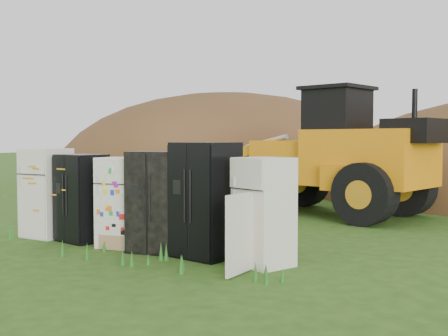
# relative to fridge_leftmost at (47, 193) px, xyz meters

# --- Properties ---
(ground) EXTENTS (120.00, 120.00, 0.00)m
(ground) POSITION_rel_fridge_leftmost_xyz_m (2.41, -0.03, -0.88)
(ground) COLOR #264913
(ground) RESTS_ON ground
(fridge_leftmost) EXTENTS (0.79, 0.76, 1.76)m
(fridge_leftmost) POSITION_rel_fridge_leftmost_xyz_m (0.00, 0.00, 0.00)
(fridge_leftmost) COLOR silver
(fridge_leftmost) RESTS_ON ground
(fridge_black_side) EXTENTS (0.97, 0.82, 1.66)m
(fridge_black_side) POSITION_rel_fridge_leftmost_xyz_m (0.94, 0.01, -0.05)
(fridge_black_side) COLOR black
(fridge_black_side) RESTS_ON ground
(fridge_sticker) EXTENTS (0.83, 0.79, 1.62)m
(fridge_sticker) POSITION_rel_fridge_leftmost_xyz_m (1.97, -0.04, -0.07)
(fridge_sticker) COLOR white
(fridge_sticker) RESTS_ON ground
(fridge_dark_mid) EXTENTS (1.01, 0.88, 1.73)m
(fridge_dark_mid) POSITION_rel_fridge_leftmost_xyz_m (2.77, -0.03, -0.01)
(fridge_dark_mid) COLOR black
(fridge_dark_mid) RESTS_ON ground
(fridge_black_right) EXTENTS (1.06, 0.93, 1.89)m
(fridge_black_right) POSITION_rel_fridge_leftmost_xyz_m (3.74, 0.01, 0.07)
(fridge_black_right) COLOR black
(fridge_black_right) RESTS_ON ground
(fridge_open_door) EXTENTS (0.96, 0.92, 1.67)m
(fridge_open_door) POSITION_rel_fridge_leftmost_xyz_m (4.85, -0.07, -0.05)
(fridge_open_door) COLOR silver
(fridge_open_door) RESTS_ON ground
(wheel_loader) EXTENTS (7.18, 4.08, 3.27)m
(wheel_loader) POSITION_rel_fridge_leftmost_xyz_m (3.07, 6.17, 0.76)
(wheel_loader) COLOR orange
(wheel_loader) RESTS_ON ground
(dirt_mound_left) EXTENTS (16.88, 12.66, 8.03)m
(dirt_mound_left) POSITION_rel_fridge_leftmost_xyz_m (-4.39, 13.94, -0.88)
(dirt_mound_left) COLOR #483217
(dirt_mound_left) RESTS_ON ground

